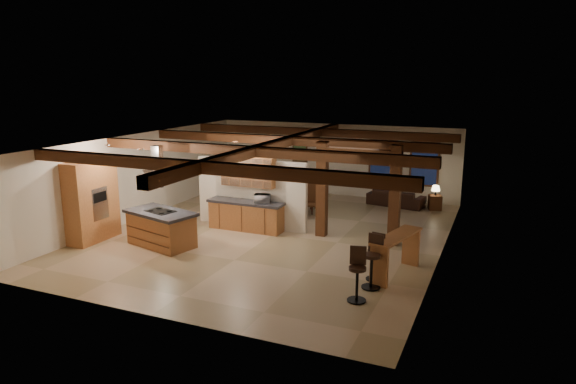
% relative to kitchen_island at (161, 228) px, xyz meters
% --- Properties ---
extents(ground, '(12.00, 12.00, 0.00)m').
position_rel_kitchen_island_xyz_m(ground, '(2.52, 2.23, -0.52)').
color(ground, tan).
rests_on(ground, ground).
extents(room_walls, '(12.00, 12.00, 12.00)m').
position_rel_kitchen_island_xyz_m(room_walls, '(2.52, 2.23, 1.26)').
color(room_walls, silver).
rests_on(room_walls, ground).
extents(ceiling_beams, '(10.00, 12.00, 0.28)m').
position_rel_kitchen_island_xyz_m(ceiling_beams, '(2.52, 2.23, 2.24)').
color(ceiling_beams, '#3C210F').
rests_on(ceiling_beams, room_walls).
extents(timber_posts, '(2.50, 0.30, 2.90)m').
position_rel_kitchen_island_xyz_m(timber_posts, '(5.02, 2.73, 1.24)').
color(timber_posts, '#3C210F').
rests_on(timber_posts, ground).
extents(partition_wall, '(3.80, 0.18, 2.20)m').
position_rel_kitchen_island_xyz_m(partition_wall, '(1.52, 2.73, 0.58)').
color(partition_wall, silver).
rests_on(partition_wall, ground).
extents(pantry_cabinet, '(0.67, 1.60, 2.40)m').
position_rel_kitchen_island_xyz_m(pantry_cabinet, '(-2.15, -0.37, 0.68)').
color(pantry_cabinet, '#AF6C38').
rests_on(pantry_cabinet, ground).
extents(back_counter, '(2.50, 0.66, 0.94)m').
position_rel_kitchen_island_xyz_m(back_counter, '(1.52, 2.34, -0.04)').
color(back_counter, '#AF6C38').
rests_on(back_counter, ground).
extents(upper_display_cabinet, '(1.80, 0.36, 0.95)m').
position_rel_kitchen_island_xyz_m(upper_display_cabinet, '(1.52, 2.54, 1.33)').
color(upper_display_cabinet, '#AF6C38').
rests_on(upper_display_cabinet, partition_wall).
extents(range_hood, '(1.10, 1.10, 1.40)m').
position_rel_kitchen_island_xyz_m(range_hood, '(0.00, 0.00, 1.26)').
color(range_hood, silver).
rests_on(range_hood, room_walls).
extents(back_windows, '(2.70, 0.07, 1.70)m').
position_rel_kitchen_island_xyz_m(back_windows, '(5.32, 8.16, 0.98)').
color(back_windows, '#3C210F').
rests_on(back_windows, room_walls).
extents(framed_art, '(0.65, 0.05, 0.85)m').
position_rel_kitchen_island_xyz_m(framed_art, '(1.02, 8.16, 1.18)').
color(framed_art, '#3C210F').
rests_on(framed_art, room_walls).
extents(recessed_cans, '(3.16, 2.46, 0.03)m').
position_rel_kitchen_island_xyz_m(recessed_cans, '(-0.02, 0.29, 2.35)').
color(recessed_cans, silver).
rests_on(recessed_cans, room_walls).
extents(kitchen_island, '(2.30, 1.60, 1.04)m').
position_rel_kitchen_island_xyz_m(kitchen_island, '(0.00, 0.00, 0.00)').
color(kitchen_island, '#AF6C38').
rests_on(kitchen_island, ground).
extents(dining_table, '(1.86, 1.50, 0.57)m').
position_rel_kitchen_island_xyz_m(dining_table, '(2.00, 4.87, -0.23)').
color(dining_table, '#3D190F').
rests_on(dining_table, ground).
extents(sofa, '(2.20, 1.16, 0.61)m').
position_rel_kitchen_island_xyz_m(sofa, '(5.27, 7.32, -0.21)').
color(sofa, black).
rests_on(sofa, ground).
extents(microwave, '(0.56, 0.47, 0.27)m').
position_rel_kitchen_island_xyz_m(microwave, '(2.10, 2.34, 0.55)').
color(microwave, silver).
rests_on(microwave, back_counter).
extents(bar_counter, '(0.95, 2.01, 1.02)m').
position_rel_kitchen_island_xyz_m(bar_counter, '(6.66, 0.39, 0.17)').
color(bar_counter, '#AF6C38').
rests_on(bar_counter, ground).
extents(side_table, '(0.55, 0.55, 0.54)m').
position_rel_kitchen_island_xyz_m(side_table, '(6.70, 7.27, -0.25)').
color(side_table, '#3C210F').
rests_on(side_table, ground).
extents(table_lamp, '(0.31, 0.31, 0.36)m').
position_rel_kitchen_island_xyz_m(table_lamp, '(6.70, 7.27, 0.28)').
color(table_lamp, black).
rests_on(table_lamp, side_table).
extents(bar_stool_a, '(0.43, 0.44, 1.20)m').
position_rel_kitchen_island_xyz_m(bar_stool_a, '(6.19, -1.41, 0.09)').
color(bar_stool_a, black).
rests_on(bar_stool_a, ground).
extents(bar_stool_b, '(0.45, 0.46, 1.25)m').
position_rel_kitchen_island_xyz_m(bar_stool_b, '(6.32, -0.59, 0.12)').
color(bar_stool_b, black).
rests_on(bar_stool_b, ground).
extents(bar_stool_c, '(0.40, 0.42, 1.13)m').
position_rel_kitchen_island_xyz_m(bar_stool_c, '(6.27, -0.08, 0.05)').
color(bar_stool_c, black).
rests_on(bar_stool_c, ground).
extents(dining_chairs, '(2.42, 2.42, 1.21)m').
position_rel_kitchen_island_xyz_m(dining_chairs, '(2.00, 4.87, 0.10)').
color(dining_chairs, '#3C210F').
rests_on(dining_chairs, ground).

